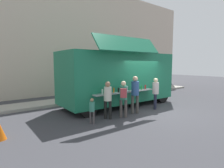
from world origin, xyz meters
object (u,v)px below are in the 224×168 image
Objects in this scene: customer_front_ordering at (135,91)px; food_truck_main at (119,77)px; customer_rear_waiting at (108,97)px; child_near_queue at (92,109)px; customer_extra_browsing at (155,91)px; customer_mid_with_backpack at (123,95)px; trash_bin at (135,87)px; traffic_cone_orange at (0,131)px.

food_truck_main is at bearing 11.81° from customer_front_ordering.
customer_rear_waiting is (-1.55, 0.08, -0.10)m from customer_front_ordering.
child_near_queue is at bearing -146.70° from food_truck_main.
customer_extra_browsing is (3.00, -0.12, 0.01)m from customer_rear_waiting.
customer_mid_with_backpack is at bearing 129.52° from customer_front_ordering.
customer_extra_browsing reaches higher than trash_bin.
trash_bin is 5.87m from customer_front_ordering.
customer_front_ordering is 1.10× the size of customer_mid_with_backpack.
traffic_cone_orange is 0.34× the size of customer_mid_with_backpack.
customer_extra_browsing is at bearing -46.01° from customer_mid_with_backpack.
customer_rear_waiting is 1.58× the size of child_near_queue.
food_truck_main is 4.08× the size of customer_extra_browsing.
customer_mid_with_backpack reaches higher than trash_bin.
customer_front_ordering reaches higher than child_near_queue.
customer_front_ordering is (-0.53, -1.79, -0.55)m from food_truck_main.
customer_mid_with_backpack is at bearing 62.58° from customer_extra_browsing.
child_near_queue is (-3.88, -0.03, -0.36)m from customer_extra_browsing.
customer_mid_with_backpack is 2.35m from customer_extra_browsing.
customer_front_ordering is at bearing -135.36° from trash_bin.
trash_bin is at bearing 21.21° from traffic_cone_orange.
trash_bin is at bearing -0.65° from customer_rear_waiting.
customer_front_ordering is at bearing -105.36° from food_truck_main.
trash_bin is 0.59× the size of customer_front_ordering.
customer_rear_waiting is (-2.07, -1.71, -0.65)m from food_truck_main.
customer_front_ordering reaches higher than trash_bin.
food_truck_main reaches higher than child_near_queue.
customer_extra_browsing is (1.46, -0.04, -0.09)m from customer_front_ordering.
traffic_cone_orange is 10.32m from trash_bin.
trash_bin is at bearing -63.95° from customer_extra_browsing.
child_near_queue is at bearing 59.66° from customer_extra_browsing.
customer_rear_waiting reaches higher than child_near_queue.
trash_bin is at bearing -9.10° from customer_mid_with_backpack.
food_truck_main reaches higher than trash_bin.
food_truck_main is at bearing -0.31° from child_near_queue.
traffic_cone_orange is 3.09m from child_near_queue.
trash_bin is (9.62, 3.73, 0.25)m from traffic_cone_orange.
food_truck_main is 4.10× the size of customer_mid_with_backpack.
food_truck_main is at bearing 13.29° from traffic_cone_orange.
traffic_cone_orange is 0.52× the size of trash_bin.
customer_front_ordering reaches higher than customer_mid_with_backpack.
customer_front_ordering is at bearing 57.69° from customer_extra_browsing.
customer_mid_with_backpack is 1.00× the size of customer_rear_waiting.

